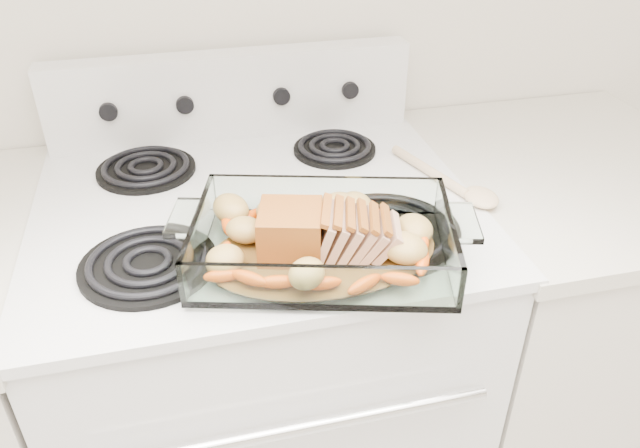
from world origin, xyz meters
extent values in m
cube|color=silver|center=(0.00, 1.66, 0.46)|extent=(0.76, 0.65, 0.92)
cylinder|color=silver|center=(0.00, 1.30, 0.74)|extent=(0.61, 0.02, 0.02)
cube|color=silver|center=(0.00, 1.66, 0.93)|extent=(0.78, 0.67, 0.02)
cube|color=silver|center=(0.00, 1.95, 1.03)|extent=(0.76, 0.06, 0.18)
cylinder|color=black|center=(-0.19, 1.50, 0.94)|extent=(0.21, 0.21, 0.01)
cylinder|color=black|center=(0.19, 1.50, 0.94)|extent=(0.25, 0.25, 0.01)
cylinder|color=black|center=(-0.19, 1.81, 0.94)|extent=(0.19, 0.19, 0.01)
cylinder|color=black|center=(0.19, 1.81, 0.94)|extent=(0.17, 0.17, 0.01)
cylinder|color=black|center=(-0.25, 1.92, 1.03)|extent=(0.04, 0.02, 0.04)
cylinder|color=black|center=(-0.10, 1.92, 1.03)|extent=(0.04, 0.02, 0.04)
cylinder|color=black|center=(0.10, 1.92, 1.03)|extent=(0.04, 0.02, 0.04)
cylinder|color=black|center=(0.25, 1.92, 1.03)|extent=(0.04, 0.02, 0.04)
cube|color=beige|center=(0.67, 1.66, 0.45)|extent=(0.55, 0.65, 0.90)
cube|color=beige|center=(0.67, 1.66, 0.92)|extent=(0.58, 0.68, 0.03)
cube|color=white|center=(0.07, 1.45, 0.95)|extent=(0.39, 0.25, 0.01)
cube|color=white|center=(0.07, 1.32, 0.98)|extent=(0.39, 0.01, 0.07)
cube|color=white|center=(0.07, 1.57, 0.98)|extent=(0.39, 0.01, 0.07)
cube|color=white|center=(-0.11, 1.45, 0.98)|extent=(0.01, 0.25, 0.07)
cube|color=white|center=(0.26, 1.45, 0.98)|extent=(0.01, 0.25, 0.07)
cylinder|color=#523615|center=(0.07, 1.45, 0.95)|extent=(0.22, 0.22, 0.00)
cube|color=#955016|center=(0.02, 1.45, 0.99)|extent=(0.09, 0.09, 0.08)
cube|color=tan|center=(0.08, 1.45, 0.99)|extent=(0.03, 0.09, 0.07)
cube|color=tan|center=(0.10, 1.45, 0.99)|extent=(0.04, 0.09, 0.07)
cube|color=tan|center=(0.11, 1.45, 0.99)|extent=(0.04, 0.09, 0.07)
cube|color=tan|center=(0.13, 1.45, 0.98)|extent=(0.04, 0.08, 0.06)
cube|color=tan|center=(0.15, 1.45, 0.98)|extent=(0.04, 0.08, 0.06)
cube|color=tan|center=(0.17, 1.45, 0.98)|extent=(0.05, 0.08, 0.05)
ellipsoid|color=#DC4C0B|center=(-0.08, 1.37, 0.96)|extent=(0.06, 0.02, 0.02)
ellipsoid|color=#DC4C0B|center=(0.19, 1.37, 0.96)|extent=(0.06, 0.02, 0.02)
ellipsoid|color=#DC4C0B|center=(0.23, 1.47, 0.96)|extent=(0.06, 0.02, 0.02)
ellipsoid|color=#DC4C0B|center=(-0.09, 1.49, 0.96)|extent=(0.06, 0.02, 0.02)
ellipsoid|color=#B28841|center=(-0.09, 1.53, 0.98)|extent=(0.06, 0.06, 0.05)
ellipsoid|color=#B28841|center=(0.10, 1.54, 0.98)|extent=(0.06, 0.06, 0.05)
ellipsoid|color=#B28841|center=(0.20, 1.42, 0.98)|extent=(0.06, 0.06, 0.05)
cylinder|color=#D4B68E|center=(0.34, 1.67, 0.95)|extent=(0.08, 0.21, 0.02)
ellipsoid|color=#D4B68E|center=(0.39, 1.55, 0.95)|extent=(0.06, 0.08, 0.02)
camera|label=1|loc=(-0.12, 0.69, 1.51)|focal=35.00mm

